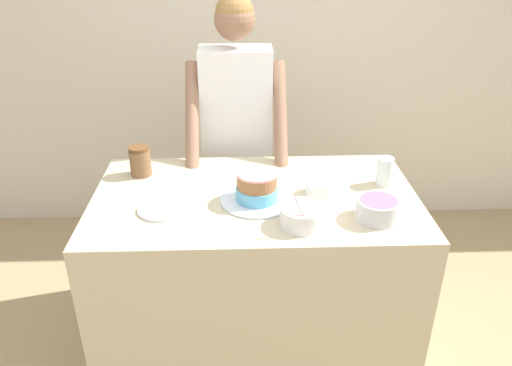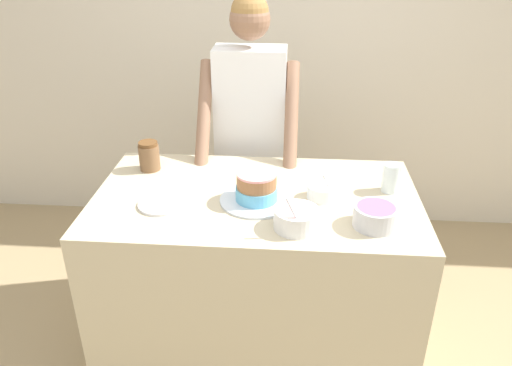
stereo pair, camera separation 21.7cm
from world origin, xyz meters
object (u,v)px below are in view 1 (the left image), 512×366
Objects in this scene: ceramic_plate at (162,209)px; frosting_bowl_purple at (378,209)px; person_baker at (237,123)px; stoneware_jar at (140,161)px; frosting_bowl_pink at (302,215)px; cake at (257,189)px; drinking_glass at (385,171)px; frosting_bowl_white at (320,188)px.

frosting_bowl_purple is at bearing -6.37° from ceramic_plate.
person_baker is 1.03m from frosting_bowl_purple.
person_baker is at bearing 40.55° from stoneware_jar.
frosting_bowl_pink is 0.32m from frosting_bowl_purple.
frosting_bowl_purple is 0.87× the size of ceramic_plate.
cake is 0.42m from ceramic_plate.
cake is 0.62m from stoneware_jar.
frosting_bowl_pink is (0.26, -0.89, -0.07)m from person_baker.
person_baker reaches higher than stoneware_jar.
stoneware_jar is (-1.04, 0.45, 0.02)m from frosting_bowl_purple.
ceramic_plate is at bearing -168.38° from drinking_glass.
stoneware_jar reaches higher than frosting_bowl_purple.
drinking_glass is (0.60, 0.14, 0.01)m from cake.
frosting_bowl_pink is at bearing -73.58° from person_baker.
frosting_bowl_pink is 0.55m from drinking_glass.
frosting_bowl_pink is 1.25× the size of stoneware_jar.
person_baker is at bearing 66.72° from ceramic_plate.
frosting_bowl_white is at bearing 9.87° from cake.
frosting_bowl_white is 0.33m from drinking_glass.
frosting_bowl_white is 0.70× the size of ceramic_plate.
frosting_bowl_white is 0.97× the size of stoneware_jar.
frosting_bowl_white is at bearing -15.53° from stoneware_jar.
stoneware_jar is (-0.14, 0.35, 0.07)m from ceramic_plate.
frosting_bowl_pink is (0.17, -0.21, -0.01)m from cake.
drinking_glass is (0.69, -0.54, -0.05)m from person_baker.
person_baker is 9.54× the size of frosting_bowl_pink.
ceramic_plate is at bearing 166.63° from frosting_bowl_pink.
frosting_bowl_white is (0.29, 0.05, -0.02)m from cake.
frosting_bowl_purple is 0.33m from drinking_glass.
person_baker is at bearing 124.20° from frosting_bowl_purple.
person_baker is 12.98× the size of drinking_glass.
stoneware_jar is at bearing 172.91° from drinking_glass.
ceramic_plate is 0.38m from stoneware_jar.
frosting_bowl_white is at bearing 9.55° from ceramic_plate.
person_baker is 11.90× the size of stoneware_jar.
cake is at bearing -27.12° from stoneware_jar.
frosting_bowl_pink is 0.88m from stoneware_jar.
ceramic_plate is (-0.90, 0.10, -0.04)m from frosting_bowl_purple.
frosting_bowl_pink is at bearing -33.92° from stoneware_jar.
cake is (0.09, -0.68, -0.06)m from person_baker.
cake is at bearing -82.73° from person_baker.
drinking_glass is at bearing 13.16° from cake.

